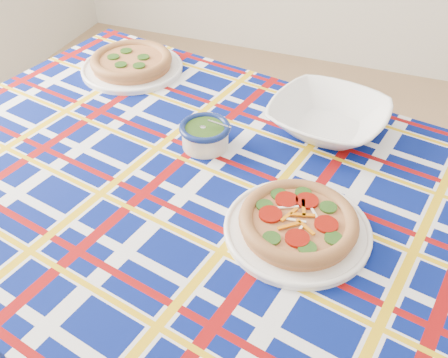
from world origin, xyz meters
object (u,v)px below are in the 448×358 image
at_px(dining_table, 227,220).
at_px(main_focaccia_plate, 298,222).
at_px(pesto_bowl, 205,133).
at_px(serving_bowl, 328,118).

distance_m(dining_table, main_focaccia_plate, 0.23).
distance_m(dining_table, pesto_bowl, 0.24).
height_order(main_focaccia_plate, serving_bowl, serving_bowl).
xyz_separation_m(dining_table, main_focaccia_plate, (0.18, -0.06, 0.12)).
relative_size(dining_table, pesto_bowl, 14.39).
bearing_deg(pesto_bowl, dining_table, -52.41).
distance_m(main_focaccia_plate, pesto_bowl, 0.38).
bearing_deg(main_focaccia_plate, pesto_bowl, 144.24).
xyz_separation_m(dining_table, pesto_bowl, (-0.12, 0.16, 0.13)).
bearing_deg(serving_bowl, pesto_bowl, -146.16).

